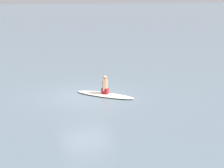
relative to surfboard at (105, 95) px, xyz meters
name	(u,v)px	position (x,y,z in m)	size (l,w,h in m)	color
ground_plane	(86,96)	(-0.95, 0.29, -0.06)	(400.00, 400.00, 0.00)	slate
surfboard	(105,95)	(0.00, 0.00, 0.00)	(3.24, 0.79, 0.11)	silver
person_paddler	(105,85)	(0.00, 0.00, 0.49)	(0.40, 0.41, 0.96)	#A51E23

